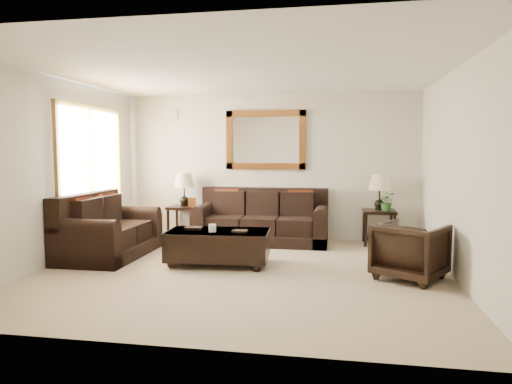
% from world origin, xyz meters
% --- Properties ---
extents(room, '(5.51, 5.01, 2.71)m').
position_xyz_m(room, '(0.00, 0.00, 1.35)').
color(room, '#9D876C').
rests_on(room, ground).
extents(window, '(0.07, 1.96, 1.66)m').
position_xyz_m(window, '(-2.70, 0.90, 1.55)').
color(window, white).
rests_on(window, room).
extents(mirror, '(1.50, 0.06, 1.10)m').
position_xyz_m(mirror, '(-0.05, 2.47, 1.85)').
color(mirror, '#522A10').
rests_on(mirror, room).
extents(air_vent, '(0.25, 0.02, 0.18)m').
position_xyz_m(air_vent, '(-1.90, 2.48, 2.35)').
color(air_vent, '#999999').
rests_on(air_vent, room).
extents(sofa, '(2.35, 1.01, 0.96)m').
position_xyz_m(sofa, '(-0.05, 2.04, 0.35)').
color(sofa, black).
rests_on(sofa, room).
extents(loveseat, '(1.04, 1.75, 0.98)m').
position_xyz_m(loveseat, '(-2.28, 0.52, 0.36)').
color(loveseat, black).
rests_on(loveseat, room).
extents(end_table_left, '(0.56, 0.56, 1.23)m').
position_xyz_m(end_table_left, '(-1.56, 2.18, 0.80)').
color(end_table_left, black).
rests_on(end_table_left, room).
extents(end_table_right, '(0.56, 0.56, 1.23)m').
position_xyz_m(end_table_right, '(2.01, 2.18, 0.80)').
color(end_table_right, black).
rests_on(end_table_right, room).
extents(coffee_table, '(1.51, 0.89, 0.62)m').
position_xyz_m(coffee_table, '(-0.41, 0.28, 0.31)').
color(coffee_table, black).
rests_on(coffee_table, room).
extents(armchair, '(1.04, 1.03, 0.80)m').
position_xyz_m(armchair, '(2.20, -0.02, 0.40)').
color(armchair, black).
rests_on(armchair, floor).
extents(potted_plant, '(0.36, 0.38, 0.26)m').
position_xyz_m(potted_plant, '(2.13, 2.08, 0.74)').
color(potted_plant, '#26511C').
rests_on(potted_plant, end_table_right).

